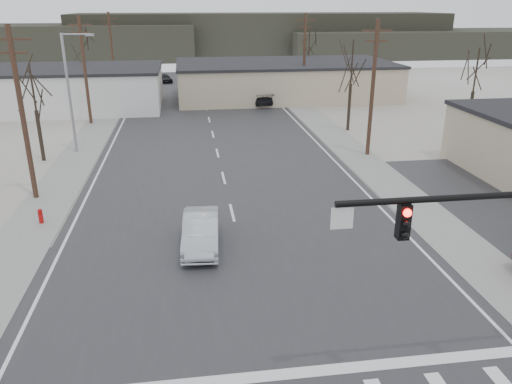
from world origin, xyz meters
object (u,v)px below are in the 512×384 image
car_far_b (165,78)px  fire_hydrant (41,216)px  sedan_crossing (201,231)px  car_far_a (259,97)px

car_far_b → fire_hydrant: bearing=-116.1°
sedan_crossing → car_far_a: size_ratio=0.85×
car_far_a → car_far_b: car_far_a is taller
car_far_a → sedan_crossing: bearing=69.1°
car_far_a → car_far_b: size_ratio=1.53×
fire_hydrant → car_far_b: 50.57m
fire_hydrant → car_far_a: size_ratio=0.16×
fire_hydrant → car_far_b: bearing=84.3°
fire_hydrant → car_far_b: size_ratio=0.24×
fire_hydrant → sedan_crossing: size_ratio=0.18×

